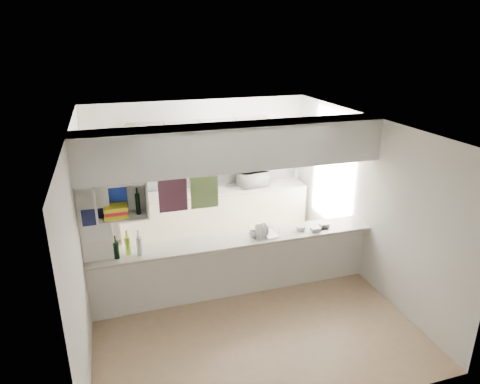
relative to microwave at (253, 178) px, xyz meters
name	(u,v)px	position (x,y,z in m)	size (l,w,h in m)	color
floor	(236,293)	(-0.99, -2.12, -1.07)	(4.80, 4.80, 0.00)	#A07A5D
ceiling	(236,124)	(-0.99, -2.12, 1.53)	(4.80, 4.80, 0.00)	white
wall_back	(200,168)	(-0.99, 0.28, 0.23)	(4.20, 4.20, 0.00)	silver
wall_left	(80,234)	(-3.09, -2.12, 0.23)	(4.80, 4.80, 0.00)	silver
wall_right	(364,199)	(1.11, -2.12, 0.23)	(4.80, 4.80, 0.00)	silver
servery_partition	(224,192)	(-1.16, -2.12, 0.59)	(4.20, 0.50, 2.60)	silver
cubby_shelf	(120,202)	(-2.56, -2.19, 0.64)	(0.65, 0.35, 0.50)	white
kitchen_run	(212,194)	(-0.83, 0.01, -0.25)	(3.60, 0.63, 2.24)	#E9E3C6
microwave	(253,178)	(0.00, 0.00, 0.00)	(0.55, 0.37, 0.30)	white
bowl	(253,170)	(-0.01, -0.02, 0.18)	(0.26, 0.26, 0.06)	#0D2297
dish_rack	(264,231)	(-0.57, -2.16, -0.07)	(0.43, 0.35, 0.21)	silver
cup	(253,234)	(-0.74, -2.16, -0.09)	(0.11, 0.11, 0.09)	white
wine_bottles	(128,247)	(-2.51, -2.19, -0.02)	(0.37, 0.15, 0.37)	black
plastic_tubs	(312,228)	(0.20, -2.18, -0.12)	(0.54, 0.22, 0.07)	silver
utensil_jar	(193,188)	(-1.19, 0.03, -0.08)	(0.10, 0.10, 0.14)	black
knife_block	(202,186)	(-1.01, 0.06, -0.06)	(0.09, 0.07, 0.18)	brown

